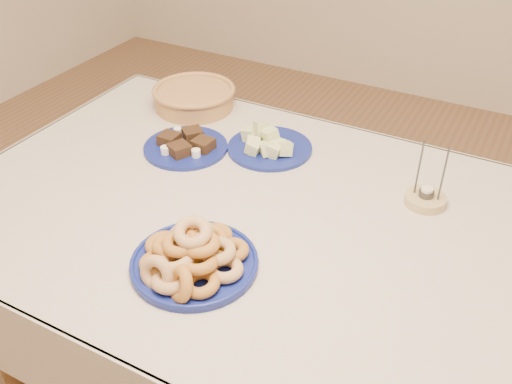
% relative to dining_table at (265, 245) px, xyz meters
% --- Properties ---
extents(dining_table, '(1.71, 1.11, 0.75)m').
position_rel_dining_table_xyz_m(dining_table, '(0.00, 0.00, 0.00)').
color(dining_table, brown).
rests_on(dining_table, ground).
extents(donut_platter, '(0.35, 0.35, 0.14)m').
position_rel_dining_table_xyz_m(donut_platter, '(-0.05, -0.26, 0.14)').
color(donut_platter, navy).
rests_on(donut_platter, dining_table).
extents(melon_plate, '(0.31, 0.31, 0.09)m').
position_rel_dining_table_xyz_m(melon_plate, '(-0.14, 0.28, 0.13)').
color(melon_plate, navy).
rests_on(melon_plate, dining_table).
extents(brownie_plate, '(0.34, 0.34, 0.05)m').
position_rel_dining_table_xyz_m(brownie_plate, '(-0.36, 0.17, 0.12)').
color(brownie_plate, navy).
rests_on(brownie_plate, dining_table).
extents(wicker_basket, '(0.31, 0.31, 0.08)m').
position_rel_dining_table_xyz_m(wicker_basket, '(-0.50, 0.42, 0.15)').
color(wicker_basket, '#996B3D').
rests_on(wicker_basket, dining_table).
extents(candle_holder, '(0.11, 0.11, 0.18)m').
position_rel_dining_table_xyz_m(candle_holder, '(0.35, 0.24, 0.12)').
color(candle_holder, tan).
rests_on(candle_holder, dining_table).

